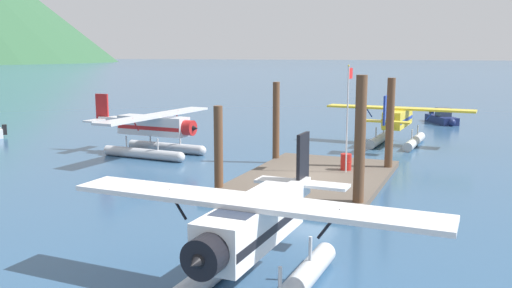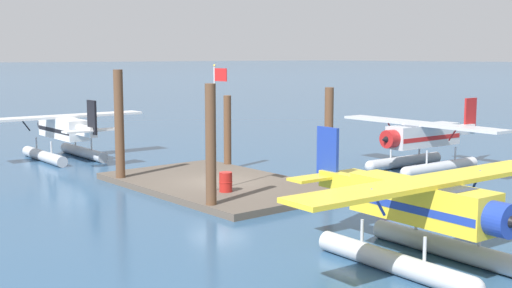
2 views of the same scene
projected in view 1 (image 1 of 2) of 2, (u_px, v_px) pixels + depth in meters
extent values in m
plane|color=#2D5175|center=(312.00, 182.00, 27.53)|extent=(1200.00, 1200.00, 0.00)
cube|color=brown|center=(312.00, 179.00, 27.51)|extent=(11.60, 7.02, 0.30)
cylinder|color=brown|center=(360.00, 143.00, 22.35)|extent=(0.46, 0.46, 5.63)
cylinder|color=brown|center=(390.00, 126.00, 29.43)|extent=(0.43, 0.43, 5.20)
cylinder|color=brown|center=(218.00, 150.00, 25.03)|extent=(0.42, 0.42, 4.12)
cylinder|color=brown|center=(276.00, 123.00, 32.05)|extent=(0.41, 0.41, 4.85)
cylinder|color=silver|center=(347.00, 120.00, 27.99)|extent=(0.08, 0.08, 5.52)
cube|color=red|center=(350.00, 73.00, 28.00)|extent=(0.90, 0.03, 0.56)
sphere|color=gold|center=(349.00, 66.00, 27.53)|extent=(0.10, 0.10, 0.10)
cylinder|color=#AD1E19|center=(346.00, 162.00, 28.97)|extent=(0.58, 0.58, 0.88)
torus|color=#AD1E19|center=(346.00, 162.00, 28.97)|extent=(0.62, 0.62, 0.04)
cylinder|color=#B7BABF|center=(296.00, 287.00, 14.37)|extent=(5.61, 0.74, 0.64)
cylinder|color=#B7BABF|center=(213.00, 272.00, 15.36)|extent=(5.61, 0.74, 0.64)
cylinder|color=#B7BABF|center=(280.00, 280.00, 13.18)|extent=(0.10, 0.10, 0.70)
cylinder|color=#B7BABF|center=(310.00, 248.00, 15.35)|extent=(0.10, 0.10, 0.70)
cylinder|color=#B7BABF|center=(191.00, 265.00, 14.17)|extent=(0.10, 0.10, 0.70)
cylinder|color=#B7BABF|center=(232.00, 237.00, 16.34)|extent=(0.10, 0.10, 0.70)
cube|color=white|center=(253.00, 223.00, 14.60)|extent=(4.82, 1.33, 1.20)
cube|color=black|center=(253.00, 226.00, 14.62)|extent=(4.73, 1.35, 0.24)
cube|color=#283347|center=(236.00, 222.00, 13.57)|extent=(1.12, 1.07, 0.56)
cube|color=white|center=(249.00, 202.00, 14.22)|extent=(1.59, 10.42, 0.14)
cylinder|color=black|center=(329.00, 224.00, 13.41)|extent=(0.09, 0.62, 0.84)
cylinder|color=black|center=(177.00, 205.00, 15.14)|extent=(0.09, 0.62, 0.84)
cylinder|color=black|center=(205.00, 257.00, 12.16)|extent=(0.62, 0.97, 0.96)
cone|color=black|center=(195.00, 264.00, 11.75)|extent=(0.36, 0.37, 0.36)
cube|color=white|center=(294.00, 192.00, 17.52)|extent=(2.21, 0.48, 0.56)
cube|color=black|center=(303.00, 161.00, 18.20)|extent=(1.00, 0.14, 1.90)
cube|color=white|center=(302.00, 183.00, 18.23)|extent=(0.86, 3.21, 0.10)
cylinder|color=#B7BABF|center=(379.00, 139.00, 39.41)|extent=(5.63, 0.93, 0.64)
sphere|color=#B7BABF|center=(388.00, 134.00, 41.90)|extent=(0.64, 0.64, 0.64)
cylinder|color=#B7BABF|center=(415.00, 142.00, 38.34)|extent=(5.63, 0.93, 0.64)
sphere|color=#B7BABF|center=(421.00, 136.00, 40.83)|extent=(0.64, 0.64, 0.64)
cylinder|color=#B7BABF|center=(383.00, 128.00, 40.36)|extent=(0.10, 0.10, 0.70)
cylinder|color=#B7BABF|center=(376.00, 132.00, 38.23)|extent=(0.10, 0.10, 0.70)
cylinder|color=#B7BABF|center=(418.00, 130.00, 39.30)|extent=(0.10, 0.10, 0.70)
cylinder|color=#B7BABF|center=(412.00, 134.00, 37.16)|extent=(0.10, 0.10, 0.70)
cube|color=yellow|center=(398.00, 118.00, 38.61)|extent=(4.86, 1.49, 1.20)
cube|color=#1E389E|center=(398.00, 119.00, 38.62)|extent=(4.76, 1.51, 0.24)
cube|color=#283347|center=(401.00, 112.00, 39.51)|extent=(1.15, 1.11, 0.56)
cube|color=yellow|center=(399.00, 108.00, 38.76)|extent=(1.95, 10.46, 0.14)
cylinder|color=#1E389E|center=(369.00, 112.00, 39.76)|extent=(0.11, 0.63, 0.84)
cylinder|color=#1E389E|center=(430.00, 114.00, 37.88)|extent=(0.11, 0.63, 0.84)
cylinder|color=#1E389E|center=(405.00, 114.00, 41.01)|extent=(0.65, 0.99, 0.96)
cone|color=black|center=(406.00, 114.00, 41.41)|extent=(0.37, 0.38, 0.36)
cube|color=yellow|center=(388.00, 122.00, 35.70)|extent=(2.22, 0.56, 0.56)
cube|color=#1E389E|center=(386.00, 110.00, 34.76)|extent=(1.00, 0.17, 1.90)
cube|color=yellow|center=(386.00, 122.00, 34.97)|extent=(0.97, 3.24, 0.10)
cylinder|color=#B7BABF|center=(165.00, 147.00, 35.96)|extent=(0.93, 5.63, 0.64)
sphere|color=#B7BABF|center=(201.00, 150.00, 34.77)|extent=(0.64, 0.64, 0.64)
cylinder|color=#B7BABF|center=(142.00, 153.00, 33.73)|extent=(0.93, 5.63, 0.64)
sphere|color=#B7BABF|center=(180.00, 157.00, 32.55)|extent=(0.64, 0.64, 0.64)
cylinder|color=#B7BABF|center=(180.00, 139.00, 35.34)|extent=(0.10, 0.10, 0.70)
cylinder|color=#B7BABF|center=(150.00, 136.00, 36.36)|extent=(0.10, 0.10, 0.70)
cylinder|color=#B7BABF|center=(158.00, 144.00, 33.12)|extent=(0.10, 0.10, 0.70)
cylinder|color=#B7BABF|center=(126.00, 142.00, 34.13)|extent=(0.10, 0.10, 0.70)
cube|color=silver|center=(153.00, 125.00, 34.58)|extent=(1.48, 4.86, 1.20)
cube|color=#B21E1E|center=(153.00, 127.00, 34.60)|extent=(1.50, 4.76, 0.24)
cube|color=#283347|center=(167.00, 121.00, 34.07)|extent=(1.11, 1.15, 0.56)
cube|color=silver|center=(157.00, 115.00, 34.34)|extent=(10.46, 1.93, 0.14)
cylinder|color=#B21E1E|center=(176.00, 117.00, 36.36)|extent=(0.63, 0.11, 0.84)
cylinder|color=#B21E1E|center=(135.00, 125.00, 32.44)|extent=(0.63, 0.11, 0.84)
cylinder|color=#B21E1E|center=(189.00, 128.00, 33.44)|extent=(0.99, 0.65, 0.96)
cone|color=black|center=(195.00, 128.00, 33.25)|extent=(0.38, 0.37, 0.36)
cube|color=silver|center=(113.00, 121.00, 35.94)|extent=(0.55, 2.22, 0.56)
cube|color=#B21E1E|center=(102.00, 108.00, 36.18)|extent=(0.17, 1.00, 1.90)
cube|color=silver|center=(104.00, 119.00, 36.27)|extent=(3.24, 0.96, 0.10)
cube|color=black|center=(4.00, 130.00, 42.36)|extent=(0.47, 0.48, 0.80)
cube|color=navy|center=(441.00, 120.00, 50.99)|extent=(4.40, 3.33, 0.70)
sphere|color=navy|center=(452.00, 122.00, 48.93)|extent=(0.70, 0.70, 0.70)
cube|color=#283347|center=(443.00, 112.00, 50.57)|extent=(1.58, 1.54, 0.80)
cube|color=black|center=(431.00, 114.00, 53.18)|extent=(0.45, 0.47, 0.80)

